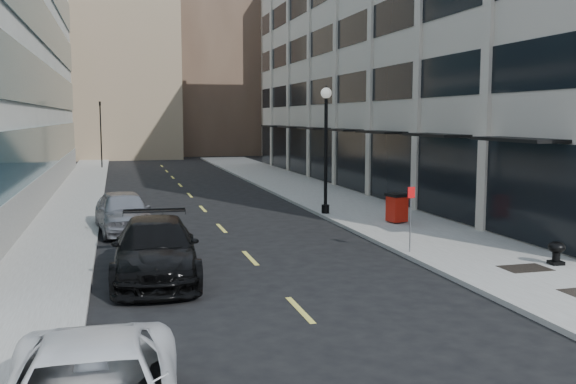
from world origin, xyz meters
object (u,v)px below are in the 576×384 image
traffic_signal (100,106)px  trash_bin (397,207)px  urn_planter (556,250)px  car_black_pickup (156,250)px  sign_post (411,207)px  lamppost (326,138)px  car_silver_sedan (124,212)px

traffic_signal → trash_bin: (12.92, -35.38, -4.88)m
traffic_signal → urn_planter: size_ratio=9.63×
car_black_pickup → trash_bin: car_black_pickup is taller
car_black_pickup → trash_bin: bearing=34.9°
car_black_pickup → sign_post: bearing=9.2°
lamppost → urn_planter: lamppost is taller
car_silver_sedan → trash_bin: size_ratio=3.96×
traffic_signal → sign_post: (10.80, -41.08, -4.04)m
car_black_pickup → urn_planter: (12.03, -2.00, -0.27)m
sign_post → urn_planter: 4.70m
traffic_signal → car_silver_sedan: size_ratio=1.38×
sign_post → lamppost: bearing=81.9°
car_silver_sedan → traffic_signal: bearing=86.0°
trash_bin → lamppost: size_ratio=0.21×
traffic_signal → urn_planter: bearing=-72.0°
sign_post → urn_planter: sign_post is taller
sign_post → traffic_signal: bearing=96.6°
traffic_signal → lamppost: size_ratio=1.16×
car_silver_sedan → urn_planter: car_silver_sedan is taller
sign_post → urn_planter: (3.53, -2.92, -1.09)m
traffic_signal → lamppost: 33.83m
trash_bin → urn_planter: (1.40, -8.62, -0.24)m
car_silver_sedan → sign_post: size_ratio=2.13×
traffic_signal → trash_bin: traffic_signal is taller
car_silver_sedan → lamppost: 9.92m
urn_planter → sign_post: bearing=140.4°
car_black_pickup → lamppost: size_ratio=0.98×
trash_bin → traffic_signal: bearing=97.7°
car_black_pickup → urn_planter: car_black_pickup is taller
traffic_signal → car_black_pickup: size_ratio=1.18×
car_black_pickup → urn_planter: 12.19m
trash_bin → urn_planter: size_ratio=1.76×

